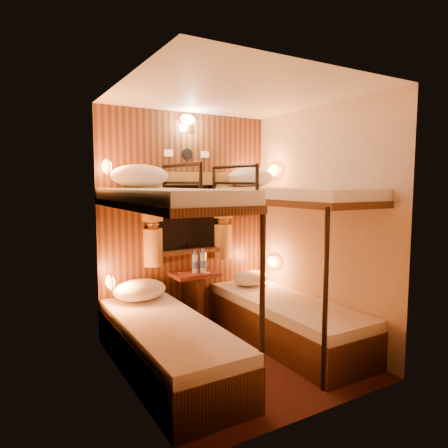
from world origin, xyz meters
TOP-DOWN VIEW (x-y plane):
  - floor at (0.00, 0.00)m, footprint 2.10×2.10m
  - ceiling at (0.00, 0.00)m, footprint 2.10×2.10m
  - wall_back at (0.00, 1.05)m, footprint 2.40×0.00m
  - wall_front at (0.00, -1.05)m, footprint 2.40×0.00m
  - wall_left at (-1.00, 0.00)m, footprint 0.00×2.40m
  - wall_right at (1.00, 0.00)m, footprint 0.00×2.40m
  - back_panel at (0.00, 1.04)m, footprint 2.00×0.03m
  - bunk_left at (-0.65, 0.07)m, footprint 0.72×1.90m
  - bunk_right at (0.65, 0.07)m, footprint 0.72×1.90m
  - window at (0.00, 1.00)m, footprint 1.00×0.12m
  - curtains at (0.00, 0.97)m, footprint 1.10×0.22m
  - back_fixtures at (0.00, 1.00)m, footprint 0.54×0.09m
  - reading_lamps at (-0.00, 0.70)m, footprint 2.00×0.20m
  - table at (0.00, 0.85)m, footprint 0.50×0.34m
  - bottle_left at (-0.01, 0.82)m, footprint 0.07×0.07m
  - bottle_right at (0.08, 0.80)m, footprint 0.08×0.08m
  - sachet_a at (0.10, 0.77)m, footprint 0.09×0.08m
  - sachet_b at (0.07, 0.93)m, footprint 0.08×0.07m
  - pillow_lower_left at (-0.65, 0.77)m, footprint 0.54×0.38m
  - pillow_lower_right at (0.65, 0.71)m, footprint 0.43×0.31m
  - pillow_upper_left at (-0.65, 0.69)m, footprint 0.56×0.40m
  - pillow_upper_right at (0.65, 0.72)m, footprint 0.55×0.39m

SIDE VIEW (x-z plane):
  - floor at x=0.00m, z-range 0.00..0.00m
  - table at x=0.00m, z-range 0.09..0.74m
  - pillow_lower_right at x=0.65m, z-range 0.46..0.62m
  - bunk_left at x=-0.65m, z-range -0.35..1.47m
  - bunk_right at x=0.65m, z-range -0.35..1.47m
  - pillow_lower_left at x=-0.65m, z-range 0.46..0.67m
  - sachet_b at x=0.07m, z-range 0.65..0.65m
  - sachet_a at x=0.10m, z-range 0.65..0.66m
  - bottle_left at x=-0.01m, z-range 0.63..0.88m
  - bottle_right at x=0.08m, z-range 0.63..0.90m
  - window at x=0.00m, z-range 0.79..1.58m
  - wall_back at x=0.00m, z-range 0.00..2.40m
  - wall_front at x=0.00m, z-range 0.00..2.40m
  - wall_left at x=-1.00m, z-range 0.00..2.40m
  - wall_right at x=1.00m, z-range 0.00..2.40m
  - back_panel at x=0.00m, z-range 0.00..2.40m
  - reading_lamps at x=0.00m, z-range 0.62..1.86m
  - curtains at x=0.00m, z-range 0.76..1.76m
  - pillow_upper_right at x=0.65m, z-range 1.59..1.80m
  - pillow_upper_left at x=-0.65m, z-range 1.59..1.81m
  - back_fixtures at x=0.00m, z-range 2.00..2.49m
  - ceiling at x=0.00m, z-range 2.40..2.40m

